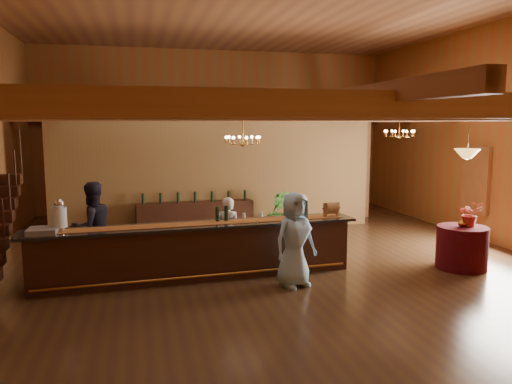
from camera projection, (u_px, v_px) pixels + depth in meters
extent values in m
plane|color=#3E2617|center=(266.00, 262.00, 10.93)|extent=(14.00, 14.00, 0.00)
plane|color=#A0673B|center=(266.00, 1.00, 10.19)|extent=(14.00, 14.00, 0.00)
cube|color=#976430|center=(215.00, 131.00, 17.31)|extent=(12.00, 0.10, 5.50)
cube|color=#976430|center=(496.00, 157.00, 3.81)|extent=(12.00, 0.10, 5.50)
cube|color=#976430|center=(508.00, 135.00, 11.94)|extent=(0.10, 14.00, 5.50)
cube|color=#9E643D|center=(398.00, 105.00, 5.20)|extent=(11.90, 0.20, 0.28)
cube|color=#9E643D|center=(315.00, 111.00, 7.61)|extent=(11.90, 0.20, 0.28)
cube|color=#9E643D|center=(272.00, 114.00, 10.02)|extent=(11.90, 0.20, 0.28)
cube|color=#9E643D|center=(246.00, 116.00, 12.43)|extent=(11.90, 0.20, 0.28)
cube|color=#9E643D|center=(228.00, 117.00, 14.84)|extent=(11.90, 0.20, 0.28)
cube|color=#9E643D|center=(216.00, 118.00, 17.05)|extent=(11.90, 0.20, 0.28)
cube|color=#9E643D|center=(36.00, 106.00, 9.44)|extent=(0.18, 13.90, 0.22)
cube|color=#9E643D|center=(266.00, 108.00, 10.48)|extent=(0.18, 13.90, 0.22)
cube|color=#9E643D|center=(454.00, 109.00, 11.52)|extent=(0.18, 13.90, 0.22)
cube|color=#9E643D|center=(71.00, 174.00, 14.02)|extent=(0.20, 0.20, 3.20)
cube|color=#9E643D|center=(366.00, 168.00, 16.09)|extent=(0.20, 0.20, 3.20)
cube|color=brown|center=(217.00, 176.00, 13.98)|extent=(9.00, 0.18, 3.10)
cube|color=white|center=(476.00, 180.00, 13.06)|extent=(0.12, 1.05, 1.75)
cube|color=black|center=(253.00, 199.00, 16.39)|extent=(1.20, 0.60, 1.10)
cube|color=#A36A30|center=(160.00, 204.00, 15.70)|extent=(1.00, 0.60, 1.00)
cube|color=black|center=(197.00, 252.00, 9.74)|extent=(6.18, 1.03, 1.02)
cube|color=black|center=(197.00, 225.00, 9.66)|extent=(6.49, 1.18, 0.05)
cube|color=maroon|center=(197.00, 224.00, 9.66)|extent=(6.06, 0.77, 0.01)
cylinder|color=#A46B27|center=(200.00, 276.00, 9.39)|extent=(5.94, 0.40, 0.05)
cylinder|color=silver|center=(60.00, 229.00, 8.99)|extent=(0.18, 0.18, 0.08)
cylinder|color=silver|center=(59.00, 217.00, 8.96)|extent=(0.26, 0.26, 0.36)
sphere|color=silver|center=(59.00, 204.00, 8.93)|extent=(0.18, 0.18, 0.18)
cube|color=gray|center=(43.00, 231.00, 8.81)|extent=(0.50, 0.50, 0.10)
cube|color=#A36A30|center=(325.00, 210.00, 10.37)|extent=(0.06, 0.06, 0.30)
cube|color=#A36A30|center=(338.00, 209.00, 10.44)|extent=(0.06, 0.06, 0.30)
cylinder|color=#A36A30|center=(331.00, 208.00, 10.40)|extent=(0.24, 0.24, 0.24)
cylinder|color=black|center=(217.00, 214.00, 9.88)|extent=(0.07, 0.07, 0.30)
cylinder|color=black|center=(226.00, 214.00, 9.93)|extent=(0.07, 0.07, 0.30)
cylinder|color=black|center=(226.00, 214.00, 9.94)|extent=(0.07, 0.07, 0.30)
cube|color=black|center=(196.00, 218.00, 13.64)|extent=(3.20, 0.73, 0.89)
cylinder|color=#490306|center=(462.00, 248.00, 10.39)|extent=(1.03, 1.03, 0.89)
cylinder|color=#A46B27|center=(243.00, 130.00, 11.25)|extent=(0.02, 0.02, 0.65)
sphere|color=#A46B27|center=(243.00, 144.00, 11.29)|extent=(0.12, 0.12, 0.12)
torus|color=#A46B27|center=(243.00, 139.00, 11.28)|extent=(0.80, 0.80, 0.04)
cylinder|color=#A46B27|center=(399.00, 127.00, 13.33)|extent=(0.02, 0.02, 0.54)
sphere|color=#A46B27|center=(399.00, 137.00, 13.37)|extent=(0.12, 0.12, 0.12)
torus|color=#A46B27|center=(399.00, 133.00, 13.35)|extent=(0.80, 0.80, 0.04)
cylinder|color=#A46B27|center=(468.00, 134.00, 10.07)|extent=(0.02, 0.02, 0.80)
cone|color=gold|center=(467.00, 154.00, 10.12)|extent=(0.52, 0.52, 0.20)
imported|color=silver|center=(228.00, 232.00, 10.48)|extent=(0.64, 0.54, 1.49)
imported|color=black|center=(92.00, 228.00, 10.05)|extent=(1.14, 1.08, 1.86)
imported|color=#99CAE9|center=(295.00, 240.00, 9.19)|extent=(1.01, 0.82, 1.77)
imported|color=#377426|center=(279.00, 212.00, 13.81)|extent=(0.80, 0.73, 1.18)
imported|color=#B32B23|center=(470.00, 214.00, 10.32)|extent=(0.57, 0.53, 0.53)
imported|color=#A46B27|center=(462.00, 220.00, 10.28)|extent=(0.18, 0.18, 0.28)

